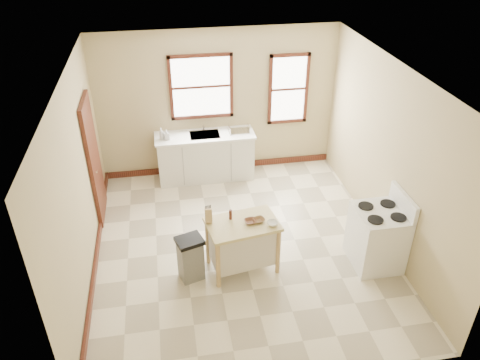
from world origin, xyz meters
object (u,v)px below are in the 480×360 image
soap_bottle_b (167,135)px  bowl_c (273,223)px  bowl_a (250,221)px  knife_block (209,216)px  kitchen_island (242,246)px  soap_bottle_a (161,134)px  dish_rack (239,129)px  bowl_b (259,220)px  pepper_grinder (231,215)px  gas_stove (378,230)px  trash_bin (191,258)px

soap_bottle_b → bowl_c: size_ratio=1.22×
bowl_a → soap_bottle_b: bearing=111.8°
soap_bottle_b → knife_block: (0.47, -2.49, -0.10)m
kitchen_island → bowl_a: bearing=-13.8°
soap_bottle_a → dish_rack: soap_bottle_a is taller
dish_rack → bowl_b: 2.71m
kitchen_island → pepper_grinder: (-0.15, 0.13, 0.48)m
dish_rack → kitchen_island: size_ratio=0.39×
kitchen_island → bowl_c: bowl_c is taller
knife_block → gas_stove: (2.43, -0.33, -0.33)m
trash_bin → bowl_a: bearing=-12.7°
pepper_grinder → dish_rack: bearing=77.6°
soap_bottle_b → pepper_grinder: soap_bottle_b is taller
pepper_grinder → bowl_b: bearing=-17.1°
kitchen_island → knife_block: 0.70m
soap_bottle_b → bowl_b: size_ratio=1.22×
bowl_b → soap_bottle_a: bearing=115.7°
soap_bottle_b → bowl_b: bearing=-77.9°
soap_bottle_b → kitchen_island: 2.84m
dish_rack → trash_bin: bearing=-108.6°
bowl_a → gas_stove: size_ratio=0.14×
knife_block → trash_bin: (-0.30, -0.20, -0.57)m
pepper_grinder → bowl_a: pepper_grinder is taller
soap_bottle_b → trash_bin: soap_bottle_b is taller
bowl_b → bowl_c: bearing=-35.6°
kitchen_island → pepper_grinder: 0.52m
trash_bin → gas_stove: gas_stove is taller
trash_bin → bowl_c: bearing=-19.0°
knife_block → bowl_a: (0.58, -0.13, -0.08)m
bowl_a → bowl_b: bearing=6.6°
bowl_c → trash_bin: size_ratio=0.23×
dish_rack → kitchen_island: (-0.42, -2.71, -0.56)m
soap_bottle_b → pepper_grinder: size_ratio=1.28×
pepper_grinder → bowl_a: (0.26, -0.13, -0.05)m
soap_bottle_a → trash_bin: (0.27, -2.72, -0.68)m
soap_bottle_b → knife_block: size_ratio=0.96×
kitchen_island → bowl_a: (0.11, -0.01, 0.43)m
bowl_c → trash_bin: bearing=178.4°
trash_bin → kitchen_island: bearing=-11.3°
dish_rack → bowl_b: size_ratio=2.47×
pepper_grinder → bowl_a: size_ratio=0.90×
knife_block → bowl_a: 0.59m
knife_block → bowl_b: 0.72m
bowl_a → bowl_c: (0.29, -0.10, 0.00)m
bowl_c → kitchen_island: bearing=164.3°
soap_bottle_a → gas_stove: bearing=-31.7°
soap_bottle_a → soap_bottle_b: soap_bottle_a is taller
soap_bottle_b → kitchen_island: soap_bottle_b is taller
soap_bottle_a → trash_bin: soap_bottle_a is taller
pepper_grinder → bowl_c: (0.56, -0.24, -0.05)m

